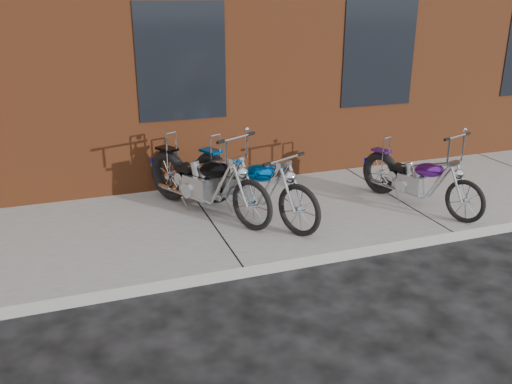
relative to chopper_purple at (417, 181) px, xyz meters
name	(u,v)px	position (x,y,z in m)	size (l,w,h in m)	color
ground	(243,278)	(-3.09, -1.02, -0.54)	(120.00, 120.00, 0.00)	black
sidewalk	(211,225)	(-3.09, 0.48, -0.47)	(22.00, 3.00, 0.15)	gray
chopper_purple	(417,181)	(0.00, 0.00, 0.00)	(0.83, 2.08, 1.21)	black
chopper_blue	(249,187)	(-2.52, 0.44, 0.06)	(1.19, 2.30, 1.08)	black
chopper_third	(205,183)	(-3.08, 0.80, 0.06)	(1.29, 2.25, 1.27)	black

